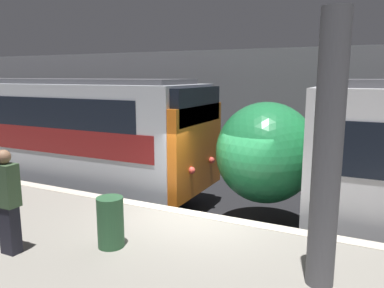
% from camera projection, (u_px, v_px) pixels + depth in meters
% --- Properties ---
extents(ground_plane, '(120.00, 120.00, 0.00)m').
position_uv_depth(ground_plane, '(201.00, 256.00, 8.02)').
color(ground_plane, black).
extents(platform, '(40.00, 4.17, 1.01)m').
position_uv_depth(platform, '(148.00, 283.00, 6.09)').
color(platform, gray).
rests_on(platform, ground).
extents(station_rear_barrier, '(50.00, 0.15, 4.75)m').
position_uv_depth(station_rear_barrier, '(275.00, 117.00, 13.11)').
color(station_rear_barrier, gray).
rests_on(station_rear_barrier, ground).
extents(support_pillar_near, '(0.37, 0.37, 3.65)m').
position_uv_depth(support_pillar_near, '(327.00, 154.00, 4.83)').
color(support_pillar_near, '#56565B').
rests_on(support_pillar_near, platform).
extents(person_waiting, '(0.38, 0.24, 1.70)m').
position_uv_depth(person_waiting, '(7.00, 199.00, 5.88)').
color(person_waiting, black).
rests_on(person_waiting, platform).
extents(trash_bin, '(0.44, 0.44, 0.85)m').
position_uv_depth(trash_bin, '(110.00, 222.00, 6.20)').
color(trash_bin, '#2D5B38').
rests_on(trash_bin, platform).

